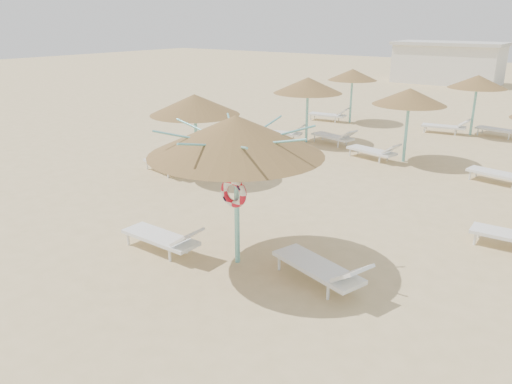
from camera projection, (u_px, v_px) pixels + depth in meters
The scene contains 6 objects.
ground at pixel (240, 264), 10.72m from camera, with size 120.00×120.00×0.00m, color #D5B782.
main_palapa at pixel (236, 136), 9.92m from camera, with size 3.58×3.58×3.21m.
lounger_main_a at pixel (164, 237), 11.16m from camera, with size 2.09×0.66×0.76m.
lounger_main_b at pixel (323, 268), 9.75m from camera, with size 2.29×1.27×0.80m.
palapa_field at pixel (401, 97), 18.03m from camera, with size 15.09×14.65×2.72m.
service_hut at pixel (448, 63), 40.18m from camera, with size 8.40×4.40×3.25m.
Camera 1 is at (5.97, -7.54, 5.00)m, focal length 35.00 mm.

